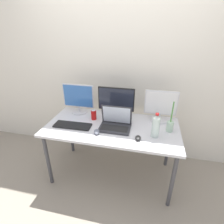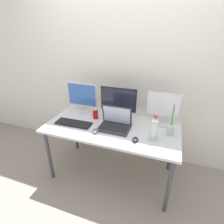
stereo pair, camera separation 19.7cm
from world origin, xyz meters
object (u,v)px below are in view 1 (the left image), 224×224
object	(u,v)px
monitor_left	(78,98)
monitor_right	(161,106)
monitor_center	(116,101)
water_bottle	(156,126)
laptop_silver	(115,123)
keyboard_main	(73,125)
work_desk	(112,130)
mouse_by_laptop	(97,132)
bamboo_vase	(170,126)
mouse_by_keyboard	(138,138)
soda_can_near_keyboard	(94,115)

from	to	relation	value
monitor_left	monitor_right	xyz separation A→B (m)	(1.05, -0.01, -0.00)
monitor_center	water_bottle	world-z (taller)	monitor_center
laptop_silver	keyboard_main	bearing A→B (deg)	-170.12
work_desk	monitor_left	xyz separation A→B (m)	(-0.51, 0.26, 0.26)
mouse_by_laptop	water_bottle	bearing A→B (deg)	-10.30
monitor_left	water_bottle	size ratio (longest dim) A/B	1.51
laptop_silver	bamboo_vase	xyz separation A→B (m)	(0.60, 0.06, 0.01)
keyboard_main	mouse_by_keyboard	world-z (taller)	mouse_by_keyboard
monitor_left	mouse_by_laptop	bearing A→B (deg)	-49.56
mouse_by_laptop	monitor_left	bearing A→B (deg)	113.07
keyboard_main	bamboo_vase	bearing A→B (deg)	6.17
work_desk	mouse_by_keyboard	size ratio (longest dim) A/B	16.81
keyboard_main	bamboo_vase	world-z (taller)	bamboo_vase
monitor_center	bamboo_vase	xyz separation A→B (m)	(0.65, -0.22, -0.14)
monitor_right	soda_can_near_keyboard	size ratio (longest dim) A/B	3.05
monitor_right	keyboard_main	bearing A→B (deg)	-159.52
mouse_by_laptop	mouse_by_keyboard	bearing A→B (deg)	-19.71
work_desk	laptop_silver	xyz separation A→B (m)	(0.05, -0.03, 0.12)
keyboard_main	mouse_by_keyboard	bearing A→B (deg)	-8.64
monitor_left	monitor_center	xyz separation A→B (m)	(0.51, -0.01, 0.01)
monitor_right	bamboo_vase	distance (m)	0.28
monitor_left	laptop_silver	size ratio (longest dim) A/B	1.18
keyboard_main	work_desk	bearing A→B (deg)	12.66
monitor_center	soda_can_near_keyboard	distance (m)	0.32
mouse_by_laptop	soda_can_near_keyboard	xyz separation A→B (m)	(-0.13, 0.30, 0.05)
mouse_by_keyboard	bamboo_vase	size ratio (longest dim) A/B	0.26
monitor_right	monitor_center	bearing A→B (deg)	-179.44
water_bottle	soda_can_near_keyboard	distance (m)	0.78
work_desk	mouse_by_keyboard	bearing A→B (deg)	-33.01
laptop_silver	bamboo_vase	bearing A→B (deg)	5.64
soda_can_near_keyboard	work_desk	bearing A→B (deg)	-22.98
work_desk	keyboard_main	world-z (taller)	keyboard_main
keyboard_main	mouse_by_laptop	bearing A→B (deg)	-15.34
water_bottle	laptop_silver	bearing A→B (deg)	168.63
monitor_center	bamboo_vase	bearing A→B (deg)	-18.32
work_desk	keyboard_main	xyz separation A→B (m)	(-0.45, -0.11, 0.07)
mouse_by_laptop	soda_can_near_keyboard	distance (m)	0.33
monitor_center	mouse_by_keyboard	distance (m)	0.60
monitor_right	laptop_silver	bearing A→B (deg)	-150.13
monitor_center	work_desk	bearing A→B (deg)	-88.80
work_desk	monitor_right	xyz separation A→B (m)	(0.54, 0.26, 0.26)
laptop_silver	keyboard_main	world-z (taller)	laptop_silver
work_desk	bamboo_vase	bearing A→B (deg)	2.96
monitor_center	keyboard_main	size ratio (longest dim) A/B	1.05
mouse_by_keyboard	water_bottle	distance (m)	0.22
monitor_right	mouse_by_laptop	distance (m)	0.82
water_bottle	bamboo_vase	xyz separation A→B (m)	(0.16, 0.15, -0.06)
water_bottle	soda_can_near_keyboard	size ratio (longest dim) A/B	2.17
monitor_left	mouse_by_laptop	xyz separation A→B (m)	(0.39, -0.45, -0.18)
monitor_right	keyboard_main	world-z (taller)	monitor_right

